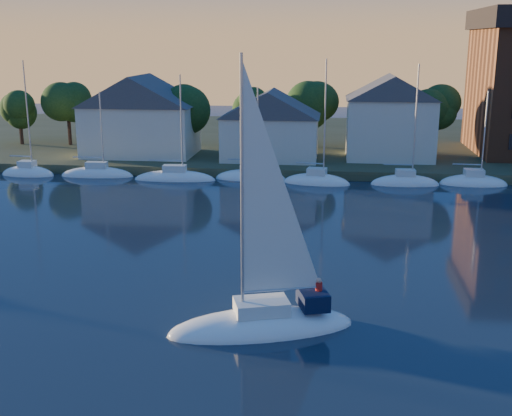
% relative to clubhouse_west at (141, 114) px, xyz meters
% --- Properties ---
extents(shoreline_land, '(160.00, 50.00, 2.00)m').
position_rel_clubhouse_west_xyz_m(shoreline_land, '(22.00, 17.00, -5.93)').
color(shoreline_land, '#343C23').
rests_on(shoreline_land, ground).
extents(wooden_dock, '(120.00, 3.00, 1.00)m').
position_rel_clubhouse_west_xyz_m(wooden_dock, '(22.00, -6.00, -5.93)').
color(wooden_dock, brown).
rests_on(wooden_dock, ground).
extents(clubhouse_west, '(13.65, 9.45, 9.64)m').
position_rel_clubhouse_west_xyz_m(clubhouse_west, '(0.00, 0.00, 0.00)').
color(clubhouse_west, silver).
rests_on(clubhouse_west, shoreline_land).
extents(clubhouse_centre, '(11.55, 8.40, 8.08)m').
position_rel_clubhouse_west_xyz_m(clubhouse_centre, '(16.00, -1.00, -0.80)').
color(clubhouse_centre, silver).
rests_on(clubhouse_centre, shoreline_land).
extents(clubhouse_east, '(10.50, 8.40, 9.80)m').
position_rel_clubhouse_west_xyz_m(clubhouse_east, '(30.00, 1.00, 0.07)').
color(clubhouse_east, silver).
rests_on(clubhouse_east, shoreline_land).
extents(tree_line, '(93.40, 5.40, 8.90)m').
position_rel_clubhouse_west_xyz_m(tree_line, '(24.00, 5.00, 1.24)').
color(tree_line, '#3B251B').
rests_on(tree_line, shoreline_land).
extents(moored_fleet, '(71.50, 2.40, 12.05)m').
position_rel_clubhouse_west_xyz_m(moored_fleet, '(14.00, -9.00, -5.83)').
color(moored_fleet, white).
rests_on(moored_fleet, ground).
extents(hero_sailboat, '(10.34, 5.98, 15.18)m').
position_rel_clubhouse_west_xyz_m(hero_sailboat, '(19.99, -45.54, -5.31)').
color(hero_sailboat, white).
rests_on(hero_sailboat, ground).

